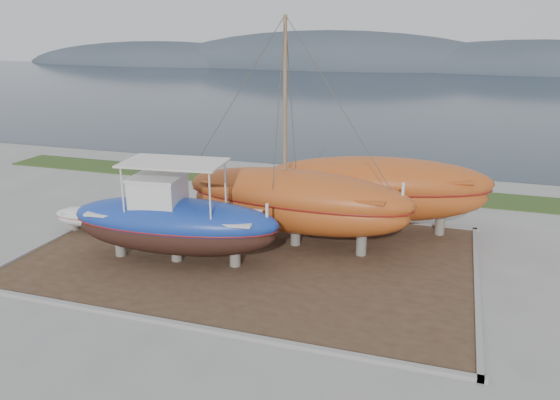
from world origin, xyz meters
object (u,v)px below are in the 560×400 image
(blue_caique, at_px, (174,212))
(white_dinghy, at_px, (94,219))
(orange_bare_hull, at_px, (375,196))
(orange_sailboat, at_px, (296,137))

(blue_caique, relative_size, white_dinghy, 2.35)
(blue_caique, distance_m, orange_bare_hull, 9.33)
(orange_sailboat, bearing_deg, white_dinghy, -167.86)
(orange_sailboat, xyz_separation_m, orange_bare_hull, (3.01, 2.76, -3.11))
(blue_caique, distance_m, orange_sailboat, 5.93)
(orange_bare_hull, bearing_deg, blue_caique, -150.40)
(blue_caique, xyz_separation_m, white_dinghy, (-5.37, 1.90, -1.54))
(white_dinghy, bearing_deg, blue_caique, -29.96)
(white_dinghy, bearing_deg, orange_bare_hull, 7.45)
(white_dinghy, xyz_separation_m, orange_bare_hull, (12.54, 4.05, 1.18))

